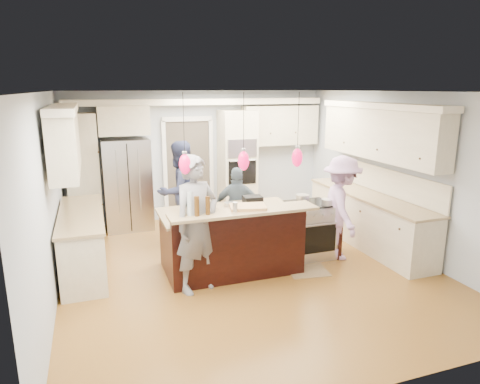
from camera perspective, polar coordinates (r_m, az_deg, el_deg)
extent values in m
plane|color=olive|center=(6.82, 0.99, -10.10)|extent=(6.00, 6.00, 0.00)
cube|color=#B2BCC6|center=(9.22, -5.47, 4.90)|extent=(5.50, 0.04, 2.70)
cube|color=#B2BCC6|center=(3.84, 16.90, -8.31)|extent=(5.50, 0.04, 2.70)
cube|color=#B2BCC6|center=(6.04, -24.24, -0.94)|extent=(0.04, 6.00, 2.70)
cube|color=#B2BCC6|center=(7.77, 20.45, 2.44)|extent=(0.04, 6.00, 2.70)
cube|color=white|center=(6.24, 1.09, 13.23)|extent=(5.50, 6.00, 0.04)
cube|color=#B7B7BC|center=(8.71, -14.76, 0.98)|extent=(0.90, 0.70, 1.80)
cube|color=beige|center=(9.15, -0.36, 3.62)|extent=(0.72, 0.64, 2.30)
cube|color=black|center=(8.78, 0.32, 5.84)|extent=(0.60, 0.02, 0.35)
cube|color=black|center=(8.86, 0.32, 2.64)|extent=(0.60, 0.02, 0.50)
cylinder|color=#B7B7BC|center=(8.78, 0.40, 4.20)|extent=(0.55, 0.02, 0.02)
cube|color=beige|center=(8.70, -20.15, 2.25)|extent=(0.60, 0.58, 2.30)
cube|color=beige|center=(8.59, -15.31, 9.22)|extent=(0.95, 0.58, 0.55)
cube|color=beige|center=(9.57, 5.36, 8.85)|extent=(1.70, 0.35, 0.85)
cube|color=beige|center=(8.92, -5.32, 11.91)|extent=(5.30, 0.38, 0.12)
cube|color=#4C443A|center=(9.20, -6.92, 2.95)|extent=(0.90, 0.06, 2.10)
cube|color=white|center=(9.03, -7.06, 9.66)|extent=(1.04, 0.06, 0.10)
cube|color=beige|center=(8.00, 16.61, -3.68)|extent=(0.60, 3.00, 0.88)
cube|color=tan|center=(7.88, 16.83, -0.48)|extent=(0.64, 3.05, 0.04)
cube|color=beige|center=(7.77, 18.11, 7.34)|extent=(0.35, 3.00, 0.85)
cube|color=beige|center=(7.73, 18.32, 10.87)|extent=(0.37, 3.10, 0.10)
cube|color=beige|center=(7.04, -20.17, -6.33)|extent=(0.60, 2.20, 0.88)
cube|color=tan|center=(6.91, -20.49, -2.74)|extent=(0.64, 2.25, 0.04)
cube|color=beige|center=(6.70, -22.29, 6.08)|extent=(0.35, 2.20, 0.85)
cube|color=beige|center=(6.66, -22.58, 10.17)|extent=(0.37, 2.30, 0.10)
cube|color=black|center=(6.71, -1.46, -6.45)|extent=(2.00, 1.00, 0.88)
cube|color=tan|center=(6.56, -1.49, -2.68)|extent=(2.10, 1.10, 0.04)
cube|color=black|center=(6.18, 0.14, -7.28)|extent=(2.00, 0.12, 1.08)
cube|color=tan|center=(5.87, 0.60, -2.63)|extent=(2.10, 0.42, 0.04)
cube|color=black|center=(6.83, 1.69, -1.19)|extent=(0.31, 0.25, 0.16)
cube|color=#B7B7BC|center=(7.22, 9.06, -5.06)|extent=(0.76, 0.66, 0.90)
cube|color=black|center=(6.96, 10.35, -6.27)|extent=(0.65, 0.01, 0.45)
cube|color=black|center=(7.09, 9.20, -1.53)|extent=(0.72, 0.59, 0.02)
cube|color=black|center=(7.42, 11.86, -4.75)|extent=(0.06, 0.71, 0.88)
cylinder|color=black|center=(5.47, -7.52, 9.12)|extent=(0.01, 0.01, 0.75)
ellipsoid|color=#C60B40|center=(5.54, -7.35, 3.69)|extent=(0.15, 0.15, 0.26)
cylinder|color=black|center=(5.69, 0.49, 9.40)|extent=(0.01, 0.01, 0.75)
ellipsoid|color=#C60B40|center=(5.75, 0.48, 4.18)|extent=(0.15, 0.15, 0.26)
cylinder|color=black|center=(6.01, 7.79, 9.51)|extent=(0.01, 0.01, 0.75)
ellipsoid|color=#C60B40|center=(6.07, 7.63, 4.56)|extent=(0.15, 0.15, 0.26)
imported|color=slate|center=(5.83, -5.78, -4.34)|extent=(0.82, 0.71, 1.91)
imported|color=navy|center=(7.81, -8.04, 0.02)|extent=(1.11, 1.02, 1.85)
imported|color=#495866|center=(7.37, -0.29, -2.26)|extent=(0.92, 0.64, 1.45)
imported|color=#BA90C3|center=(7.15, 13.35, -2.08)|extent=(0.92, 1.23, 1.70)
cube|color=#937850|center=(6.95, 8.49, -9.74)|extent=(0.73, 0.96, 0.01)
cylinder|color=silver|center=(5.63, -6.74, -1.52)|extent=(0.09, 0.09, 0.33)
cylinder|color=#482A0C|center=(5.65, -4.32, -1.82)|extent=(0.06, 0.06, 0.25)
cylinder|color=#482A0C|center=(5.60, -5.78, -1.90)|extent=(0.07, 0.07, 0.27)
cylinder|color=#482A0C|center=(5.70, -5.50, -1.56)|extent=(0.08, 0.08, 0.28)
cylinder|color=#B7B7BC|center=(5.78, -0.66, -2.02)|extent=(0.08, 0.08, 0.13)
cube|color=tan|center=(5.96, 1.06, -1.98)|extent=(0.56, 0.45, 0.04)
cylinder|color=#B7B7BC|center=(7.11, 8.34, -0.85)|extent=(0.21, 0.21, 0.12)
cylinder|color=#B7B7BC|center=(7.02, 11.54, -1.31)|extent=(0.19, 0.19, 0.09)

